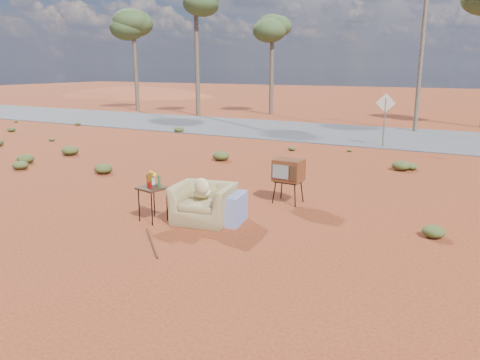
% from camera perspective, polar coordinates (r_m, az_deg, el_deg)
% --- Properties ---
extents(ground, '(140.00, 140.00, 0.00)m').
position_cam_1_polar(ground, '(9.72, -6.21, -5.91)').
color(ground, '#99421E').
rests_on(ground, ground).
extents(highway, '(140.00, 7.00, 0.04)m').
position_cam_1_polar(highway, '(23.37, 14.80, 5.33)').
color(highway, '#565659').
rests_on(highway, ground).
extents(dirt_mound, '(26.00, 18.00, 2.00)m').
position_cam_1_polar(dirt_mound, '(54.54, -12.63, 9.99)').
color(dirt_mound, '#9D4B26').
rests_on(dirt_mound, ground).
extents(armchair, '(1.54, 1.14, 1.08)m').
position_cam_1_polar(armchair, '(9.97, -3.86, -2.30)').
color(armchair, '#948150').
rests_on(armchair, ground).
extents(tv_unit, '(0.69, 0.57, 1.08)m').
position_cam_1_polar(tv_unit, '(11.30, 5.94, 1.12)').
color(tv_unit, black).
rests_on(tv_unit, ground).
extents(side_table, '(0.62, 0.62, 1.05)m').
position_cam_1_polar(side_table, '(10.13, -10.65, -0.66)').
color(side_table, '#372214').
rests_on(side_table, ground).
extents(rusty_bar, '(1.12, 1.11, 0.04)m').
position_cam_1_polar(rusty_bar, '(9.04, -10.73, -7.48)').
color(rusty_bar, '#4E2B15').
rests_on(rusty_bar, ground).
extents(road_sign, '(0.78, 0.06, 2.19)m').
position_cam_1_polar(road_sign, '(19.98, 17.27, 8.10)').
color(road_sign, brown).
rests_on(road_sign, ground).
extents(eucalyptus_far_left, '(3.20, 3.20, 7.10)m').
position_cam_1_polar(eucalyptus_far_left, '(36.10, -12.85, 17.68)').
color(eucalyptus_far_left, brown).
rests_on(eucalyptus_far_left, ground).
extents(eucalyptus_left, '(3.20, 3.20, 8.10)m').
position_cam_1_polar(eucalyptus_left, '(31.84, -5.40, 20.29)').
color(eucalyptus_left, brown).
rests_on(eucalyptus_left, ground).
extents(eucalyptus_near_left, '(3.20, 3.20, 6.60)m').
position_cam_1_polar(eucalyptus_near_left, '(32.44, 3.95, 17.59)').
color(eucalyptus_near_left, brown).
rests_on(eucalyptus_near_left, ground).
extents(utility_pole_center, '(1.40, 0.20, 8.00)m').
position_cam_1_polar(utility_pole_center, '(25.28, 21.31, 14.86)').
color(utility_pole_center, brown).
rests_on(utility_pole_center, ground).
extents(scrub_patch, '(17.49, 8.07, 0.33)m').
position_cam_1_polar(scrub_patch, '(13.74, 1.16, 0.64)').
color(scrub_patch, '#4A5224').
rests_on(scrub_patch, ground).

